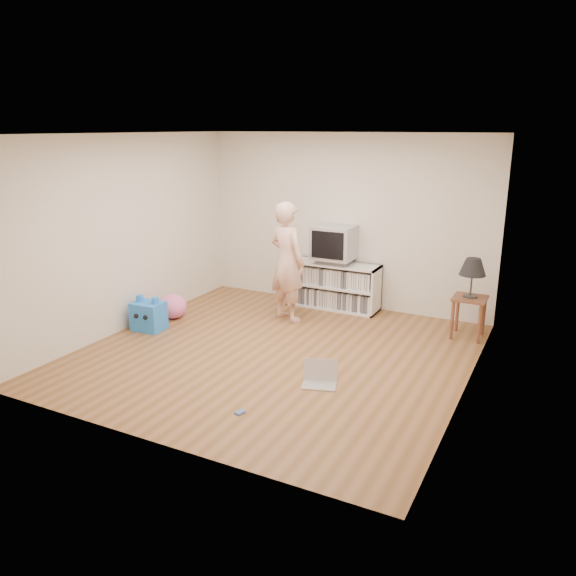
# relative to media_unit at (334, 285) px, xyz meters

# --- Properties ---
(ground) EXTENTS (4.50, 4.50, 0.00)m
(ground) POSITION_rel_media_unit_xyz_m (0.07, -2.04, -0.35)
(ground) COLOR brown
(ground) RESTS_ON ground
(walls) EXTENTS (4.52, 4.52, 2.60)m
(walls) POSITION_rel_media_unit_xyz_m (0.07, -2.04, 0.95)
(walls) COLOR silver
(walls) RESTS_ON ground
(ceiling) EXTENTS (4.50, 4.50, 0.01)m
(ceiling) POSITION_rel_media_unit_xyz_m (0.07, -2.04, 2.25)
(ceiling) COLOR white
(ceiling) RESTS_ON walls
(media_unit) EXTENTS (1.40, 0.45, 0.70)m
(media_unit) POSITION_rel_media_unit_xyz_m (0.00, 0.00, 0.00)
(media_unit) COLOR white
(media_unit) RESTS_ON ground
(dvd_deck) EXTENTS (0.45, 0.35, 0.07)m
(dvd_deck) POSITION_rel_media_unit_xyz_m (0.00, -0.02, 0.39)
(dvd_deck) COLOR gray
(dvd_deck) RESTS_ON media_unit
(crt_tv) EXTENTS (0.60, 0.53, 0.50)m
(crt_tv) POSITION_rel_media_unit_xyz_m (0.00, -0.02, 0.67)
(crt_tv) COLOR #A8A8AD
(crt_tv) RESTS_ON dvd_deck
(side_table) EXTENTS (0.42, 0.42, 0.55)m
(side_table) POSITION_rel_media_unit_xyz_m (2.06, -0.39, 0.07)
(side_table) COLOR brown
(side_table) RESTS_ON ground
(table_lamp) EXTENTS (0.34, 0.34, 0.52)m
(table_lamp) POSITION_rel_media_unit_xyz_m (2.06, -0.39, 0.59)
(table_lamp) COLOR #333333
(table_lamp) RESTS_ON side_table
(person) EXTENTS (0.72, 0.60, 1.70)m
(person) POSITION_rel_media_unit_xyz_m (-0.37, -0.83, 0.50)
(person) COLOR beige
(person) RESTS_ON ground
(laptop) EXTENTS (0.43, 0.39, 0.25)m
(laptop) POSITION_rel_media_unit_xyz_m (0.90, -2.54, -0.28)
(laptop) COLOR silver
(laptop) RESTS_ON ground
(playing_cards) EXTENTS (0.08, 0.10, 0.02)m
(playing_cards) POSITION_rel_media_unit_xyz_m (0.48, -3.50, -0.34)
(playing_cards) COLOR #4A6DC7
(playing_cards) RESTS_ON ground
(plush_blue) EXTENTS (0.43, 0.38, 0.47)m
(plush_blue) POSITION_rel_media_unit_xyz_m (-1.86, -2.07, -0.15)
(plush_blue) COLOR blue
(plush_blue) RESTS_ON ground
(plush_pink) EXTENTS (0.53, 0.53, 0.35)m
(plush_pink) POSITION_rel_media_unit_xyz_m (-1.88, -1.53, -0.18)
(plush_pink) COLOR pink
(plush_pink) RESTS_ON ground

